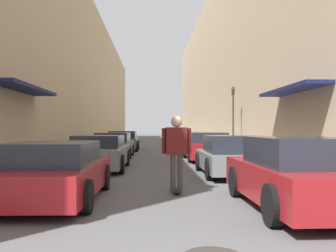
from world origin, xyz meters
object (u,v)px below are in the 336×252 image
(parked_car_right_5, at_px, (180,139))
(parked_car_right_1, at_px, (231,156))
(parked_car_right_4, at_px, (186,140))
(parked_car_left_1, at_px, (100,153))
(parked_car_left_2, at_px, (113,145))
(parked_car_right_0, at_px, (296,175))
(parked_car_left_0, at_px, (56,172))
(parked_car_right_3, at_px, (196,143))
(skateboarder, at_px, (177,145))
(parked_car_right_2, at_px, (207,147))
(traffic_light, at_px, (233,112))
(parked_car_left_3, at_px, (123,141))

(parked_car_right_5, bearing_deg, parked_car_right_1, -89.87)
(parked_car_right_4, distance_m, parked_car_right_5, 5.99)
(parked_car_left_1, xyz_separation_m, parked_car_left_2, (-0.11, 5.78, 0.00))
(parked_car_right_0, distance_m, parked_car_right_4, 20.81)
(parked_car_left_0, relative_size, parked_car_right_3, 1.08)
(parked_car_right_3, bearing_deg, skateboarder, -98.55)
(parked_car_left_2, height_order, parked_car_right_2, parked_car_right_2)
(parked_car_right_3, xyz_separation_m, traffic_light, (2.13, -0.64, 1.83))
(parked_car_left_0, height_order, parked_car_right_2, parked_car_right_2)
(parked_car_left_0, xyz_separation_m, parked_car_left_2, (-0.00, 11.64, 0.03))
(parked_car_right_0, xyz_separation_m, parked_car_right_5, (-0.19, 26.80, -0.07))
(parked_car_right_4, distance_m, skateboarder, 19.07)
(parked_car_left_0, bearing_deg, parked_car_right_5, 80.08)
(traffic_light, bearing_deg, parked_car_left_0, -116.01)
(parked_car_left_3, distance_m, parked_car_right_2, 8.94)
(parked_car_right_2, height_order, parked_car_right_4, parked_car_right_2)
(parked_car_left_2, bearing_deg, parked_car_right_2, -23.65)
(parked_car_right_0, bearing_deg, parked_car_right_3, 90.20)
(parked_car_right_3, xyz_separation_m, parked_car_right_5, (-0.14, 11.26, -0.04))
(parked_car_left_2, distance_m, parked_car_right_1, 8.85)
(parked_car_right_2, height_order, parked_car_right_3, parked_car_right_2)
(skateboarder, bearing_deg, parked_car_right_3, 81.45)
(parked_car_right_4, relative_size, parked_car_right_5, 0.97)
(skateboarder, height_order, traffic_light, traffic_light)
(parked_car_right_2, distance_m, traffic_light, 5.12)
(parked_car_left_2, distance_m, traffic_light, 7.37)
(parked_car_right_3, distance_m, parked_car_right_5, 11.26)
(parked_car_right_0, height_order, parked_car_right_4, parked_car_right_0)
(parked_car_left_3, relative_size, skateboarder, 2.36)
(parked_car_right_0, relative_size, parked_car_right_2, 0.97)
(parked_car_left_0, distance_m, parked_car_right_1, 6.10)
(parked_car_left_0, distance_m, parked_car_right_0, 4.81)
(parked_car_left_3, bearing_deg, parked_car_right_2, -59.57)
(parked_car_right_4, height_order, parked_car_right_5, parked_car_right_4)
(skateboarder, bearing_deg, parked_car_right_2, 77.19)
(parked_car_right_1, bearing_deg, parked_car_right_2, 89.70)
(parked_car_right_0, xyz_separation_m, parked_car_right_2, (-0.11, 10.65, -0.01))
(parked_car_left_2, xyz_separation_m, traffic_light, (6.78, 2.24, 1.83))
(traffic_light, bearing_deg, parked_car_right_4, 111.04)
(parked_car_left_2, bearing_deg, parked_car_left_1, -88.95)
(parked_car_left_0, height_order, skateboarder, skateboarder)
(parked_car_left_0, distance_m, parked_car_left_3, 17.34)
(parked_car_left_0, xyz_separation_m, parked_car_left_3, (0.06, 17.34, 0.06))
(parked_car_right_4, relative_size, skateboarder, 2.53)
(parked_car_right_2, distance_m, parked_car_right_3, 4.89)
(parked_car_left_0, height_order, parked_car_left_3, parked_car_left_3)
(parked_car_left_0, distance_m, skateboarder, 2.76)
(parked_car_left_0, relative_size, parked_car_left_1, 0.93)
(parked_car_left_2, distance_m, parked_car_left_3, 5.70)
(parked_car_right_4, distance_m, traffic_light, 6.58)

